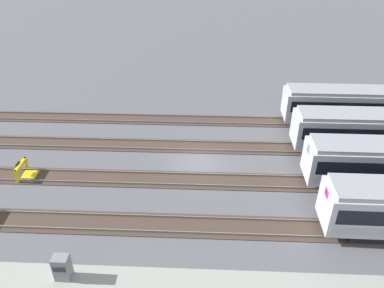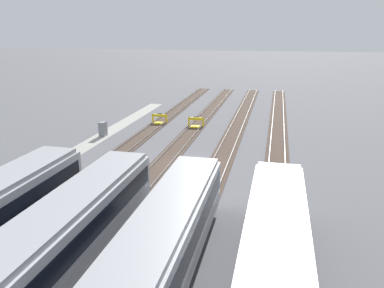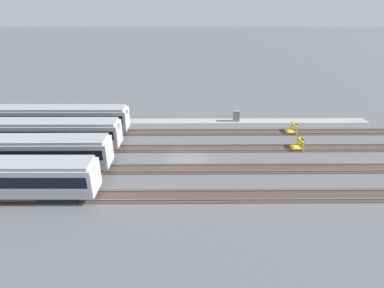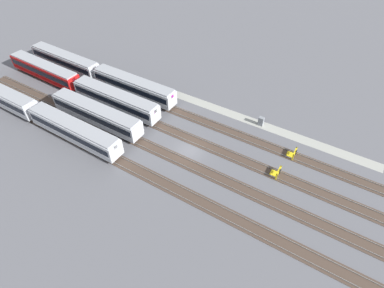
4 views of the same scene
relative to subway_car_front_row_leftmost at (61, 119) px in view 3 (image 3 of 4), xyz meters
name	(u,v)px [view 3 (image 3 of 4)]	position (x,y,z in m)	size (l,w,h in m)	color
ground_plane	(187,158)	(-17.02, 7.51, -2.04)	(400.00, 400.00, 0.00)	#5B5B60
service_walkway	(188,121)	(-17.02, -4.45, -2.04)	(54.00, 2.00, 0.01)	#9E9E93
rail_track_nearest	(188,132)	(-17.02, 0.03, -2.00)	(90.00, 2.23, 0.21)	#47382D
rail_track_near_inner	(187,148)	(-17.02, 5.01, -2.00)	(90.00, 2.24, 0.21)	#47382D
rail_track_middle	(187,169)	(-17.02, 10.00, -2.00)	(90.00, 2.24, 0.21)	#47382D
rail_track_far_inner	(186,196)	(-17.02, 14.98, -2.00)	(90.00, 2.23, 0.21)	#47382D
subway_car_front_row_leftmost	(61,119)	(0.00, 0.00, 0.00)	(18.02, 2.99, 3.70)	#B7BABF
subway_car_front_row_centre	(23,152)	(0.00, 9.94, 0.00)	(18.01, 2.89, 3.70)	#B7BABF
subway_car_back_row_centre	(44,134)	(0.00, 5.06, 0.00)	(18.02, 2.94, 3.70)	#B7BABF
bumper_stop_nearest_track	(292,129)	(-31.37, 0.04, -1.53)	(1.37, 2.01, 1.22)	yellow
bumper_stop_near_inner_track	(298,144)	(-30.55, 5.02, -1.53)	(1.36, 2.01, 1.22)	yellow
electrical_cabinet	(236,116)	(-24.30, -4.36, -1.24)	(0.90, 0.73, 1.60)	gray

